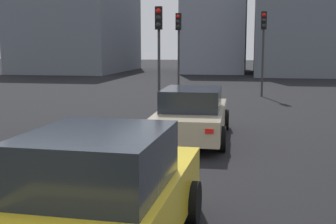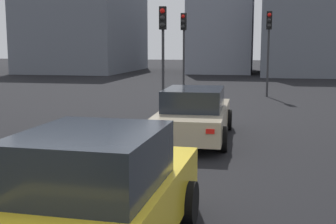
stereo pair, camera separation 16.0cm
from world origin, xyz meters
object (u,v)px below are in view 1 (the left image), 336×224
(traffic_light_far_left, at_px, (263,36))
(car_yellow_second, at_px, (103,199))
(car_beige_lead, at_px, (192,114))
(traffic_light_near_left, at_px, (178,36))
(traffic_light_near_right, at_px, (159,36))

(traffic_light_far_left, bearing_deg, car_yellow_second, -6.07)
(car_beige_lead, height_order, car_yellow_second, car_yellow_second)
(car_beige_lead, distance_m, traffic_light_far_left, 11.68)
(car_yellow_second, relative_size, traffic_light_near_left, 0.98)
(traffic_light_far_left, bearing_deg, traffic_light_near_left, -95.88)
(car_beige_lead, xyz_separation_m, traffic_light_near_left, (11.76, 2.31, 2.40))
(car_beige_lead, height_order, traffic_light_near_right, traffic_light_near_right)
(car_yellow_second, relative_size, traffic_light_far_left, 0.98)
(car_yellow_second, xyz_separation_m, traffic_light_near_right, (12.74, 1.95, 2.20))
(car_yellow_second, bearing_deg, traffic_light_near_right, 10.24)
(traffic_light_near_left, bearing_deg, car_yellow_second, 13.09)
(traffic_light_far_left, bearing_deg, traffic_light_near_right, -34.90)
(car_beige_lead, relative_size, traffic_light_far_left, 1.12)
(car_yellow_second, height_order, traffic_light_far_left, traffic_light_far_left)
(car_beige_lead, bearing_deg, car_yellow_second, 177.59)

